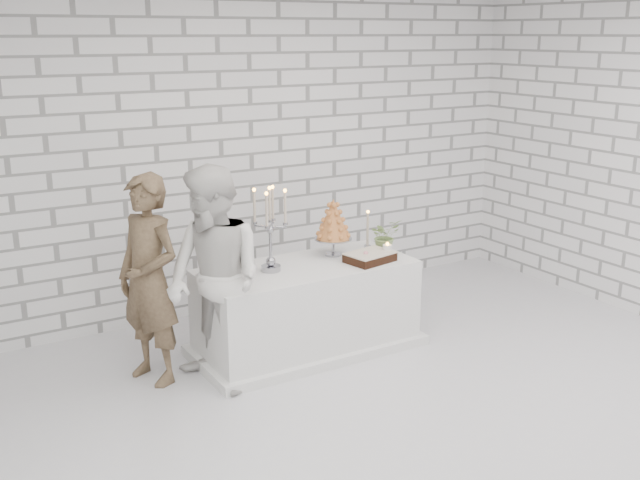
{
  "coord_description": "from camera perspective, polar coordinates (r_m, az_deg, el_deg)",
  "views": [
    {
      "loc": [
        -3.05,
        -3.84,
        2.62
      ],
      "look_at": [
        -0.18,
        0.94,
        1.05
      ],
      "focal_mm": 41.64,
      "sensor_mm": 36.0,
      "label": 1
    }
  ],
  "objects": [
    {
      "name": "bride",
      "position": [
        5.51,
        -8.08,
        -3.13
      ],
      "size": [
        0.84,
        0.97,
        1.71
      ],
      "primitive_type": "imported",
      "rotation": [
        0.0,
        0.0,
        -1.31
      ],
      "color": "silver",
      "rests_on": "ground"
    },
    {
      "name": "extra_taper",
      "position": [
        6.63,
        3.68,
        0.76
      ],
      "size": [
        0.07,
        0.07,
        0.32
      ],
      "primitive_type": "cylinder",
      "rotation": [
        0.0,
        0.0,
        0.09
      ],
      "color": "#C3B19D",
      "rests_on": "cake_table"
    },
    {
      "name": "cake_table",
      "position": [
        6.27,
        -1.02,
        -5.24
      ],
      "size": [
        1.8,
        0.8,
        0.75
      ],
      "primitive_type": "cube",
      "color": "white",
      "rests_on": "ground"
    },
    {
      "name": "wall_back",
      "position": [
        7.12,
        -5.29,
        6.61
      ],
      "size": [
        6.0,
        0.01,
        3.0
      ],
      "primitive_type": "cube",
      "color": "white",
      "rests_on": "ground"
    },
    {
      "name": "groom",
      "position": [
        5.74,
        -12.99,
        -3.01
      ],
      "size": [
        0.59,
        0.7,
        1.63
      ],
      "primitive_type": "imported",
      "rotation": [
        0.0,
        0.0,
        -1.18
      ],
      "color": "#4D3C2B",
      "rests_on": "ground"
    },
    {
      "name": "candelabra",
      "position": [
        5.93,
        -3.85,
        0.84
      ],
      "size": [
        0.31,
        0.31,
        0.7
      ],
      "primitive_type": null,
      "rotation": [
        0.0,
        0.0,
        0.12
      ],
      "color": "#92939B",
      "rests_on": "cake_table"
    },
    {
      "name": "ground",
      "position": [
        5.56,
        6.72,
        -12.5
      ],
      "size": [
        6.0,
        5.0,
        0.01
      ],
      "primitive_type": "cube",
      "color": "silver",
      "rests_on": "ground"
    },
    {
      "name": "pillar_candle",
      "position": [
        6.35,
        5.19,
        -0.9
      ],
      "size": [
        0.1,
        0.1,
        0.12
      ],
      "primitive_type": "cylinder",
      "rotation": [
        0.0,
        0.0,
        -0.23
      ],
      "color": "white",
      "rests_on": "cake_table"
    },
    {
      "name": "croquembouche",
      "position": [
        6.36,
        1.02,
        0.97
      ],
      "size": [
        0.39,
        0.39,
        0.5
      ],
      "primitive_type": null,
      "rotation": [
        0.0,
        0.0,
        -0.24
      ],
      "color": "#9C5624",
      "rests_on": "cake_table"
    },
    {
      "name": "flowers",
      "position": [
        6.52,
        5.0,
        0.34
      ],
      "size": [
        0.27,
        0.24,
        0.29
      ],
      "primitive_type": "imported",
      "rotation": [
        0.0,
        0.0,
        0.05
      ],
      "color": "olive",
      "rests_on": "cake_table"
    },
    {
      "name": "chocolate_cake",
      "position": [
        6.25,
        3.86,
        -1.31
      ],
      "size": [
        0.43,
        0.34,
        0.08
      ],
      "primitive_type": "cube",
      "rotation": [
        0.0,
        0.0,
        0.18
      ],
      "color": "black",
      "rests_on": "cake_table"
    }
  ]
}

